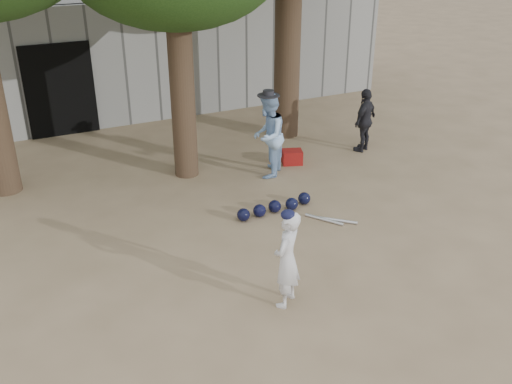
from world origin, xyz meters
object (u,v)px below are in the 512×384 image
spectator_blue (268,136)px  red_bag (292,157)px  boy_player (287,259)px  spectator_dark (365,120)px

spectator_blue → red_bag: size_ratio=4.08×
boy_player → red_bag: size_ratio=3.31×
red_bag → spectator_blue: bearing=-157.4°
boy_player → spectator_blue: spectator_blue is taller
spectator_dark → red_bag: spectator_dark is taller
spectator_blue → red_bag: spectator_blue is taller
spectator_blue → red_bag: (0.75, 0.31, -0.71)m
spectator_dark → red_bag: size_ratio=3.41×
red_bag → boy_player: bearing=-120.7°
boy_player → spectator_blue: bearing=-153.4°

